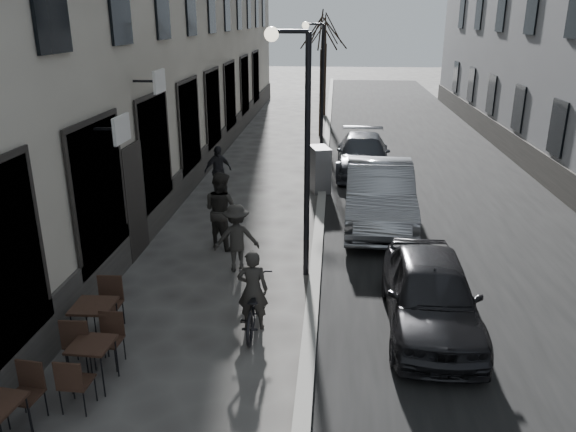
# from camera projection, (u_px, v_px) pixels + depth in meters

# --- Properties ---
(road) EXTENTS (7.30, 60.00, 0.00)m
(road) POSITION_uv_depth(u_px,v_px,m) (421.00, 164.00, 21.24)
(road) COLOR black
(road) RESTS_ON ground
(kerb) EXTENTS (0.25, 60.00, 0.12)m
(kerb) POSITION_uv_depth(u_px,v_px,m) (325.00, 161.00, 21.50)
(kerb) COLOR gray
(kerb) RESTS_ON ground
(streetlamp_near) EXTENTS (0.90, 0.28, 5.09)m
(streetlamp_near) POSITION_uv_depth(u_px,v_px,m) (299.00, 129.00, 11.10)
(streetlamp_near) COLOR black
(streetlamp_near) RESTS_ON ground
(streetlamp_far) EXTENTS (0.90, 0.28, 5.09)m
(streetlamp_far) POSITION_uv_depth(u_px,v_px,m) (318.00, 73.00, 22.37)
(streetlamp_far) COLOR black
(streetlamp_far) RESTS_ON ground
(tree_near) EXTENTS (2.40, 2.40, 5.70)m
(tree_near) POSITION_uv_depth(u_px,v_px,m) (323.00, 31.00, 24.68)
(tree_near) COLOR black
(tree_near) RESTS_ON ground
(tree_far) EXTENTS (2.40, 2.40, 5.70)m
(tree_far) POSITION_uv_depth(u_px,v_px,m) (325.00, 29.00, 30.31)
(tree_far) COLOR black
(tree_far) RESTS_ON ground
(bistro_set_b) EXTENTS (0.62, 1.47, 0.86)m
(bistro_set_b) POSITION_uv_depth(u_px,v_px,m) (93.00, 360.00, 8.34)
(bistro_set_b) COLOR black
(bistro_set_b) RESTS_ON ground
(bistro_set_c) EXTENTS (0.68, 1.62, 0.95)m
(bistro_set_c) POSITION_uv_depth(u_px,v_px,m) (95.00, 321.00, 9.30)
(bistro_set_c) COLOR black
(bistro_set_c) RESTS_ON ground
(utility_cabinet) EXTENTS (0.77, 1.06, 1.42)m
(utility_cabinet) POSITION_uv_depth(u_px,v_px,m) (320.00, 169.00, 17.75)
(utility_cabinet) COLOR #5E5E60
(utility_cabinet) RESTS_ON ground
(bicycle) EXTENTS (0.64, 1.75, 0.91)m
(bicycle) POSITION_uv_depth(u_px,v_px,m) (253.00, 304.00, 9.92)
(bicycle) COLOR black
(bicycle) RESTS_ON ground
(cyclist_rider) EXTENTS (0.55, 0.37, 1.49)m
(cyclist_rider) POSITION_uv_depth(u_px,v_px,m) (253.00, 290.00, 9.82)
(cyclist_rider) COLOR #272421
(cyclist_rider) RESTS_ON ground
(pedestrian_near) EXTENTS (1.14, 1.08, 1.86)m
(pedestrian_near) POSITION_uv_depth(u_px,v_px,m) (221.00, 210.00, 13.31)
(pedestrian_near) COLOR black
(pedestrian_near) RESTS_ON ground
(pedestrian_mid) EXTENTS (1.07, 0.75, 1.52)m
(pedestrian_mid) POSITION_uv_depth(u_px,v_px,m) (237.00, 238.00, 12.09)
(pedestrian_mid) COLOR #272522
(pedestrian_mid) RESTS_ON ground
(pedestrian_far) EXTENTS (0.94, 0.85, 1.54)m
(pedestrian_far) POSITION_uv_depth(u_px,v_px,m) (218.00, 170.00, 17.37)
(pedestrian_far) COLOR black
(pedestrian_far) RESTS_ON ground
(car_near) EXTENTS (1.65, 3.93, 1.33)m
(car_near) POSITION_uv_depth(u_px,v_px,m) (431.00, 293.00, 9.88)
(car_near) COLOR black
(car_near) RESTS_ON ground
(car_mid) EXTENTS (1.88, 5.01, 1.63)m
(car_mid) POSITION_uv_depth(u_px,v_px,m) (379.00, 194.00, 14.88)
(car_mid) COLOR gray
(car_mid) RESTS_ON ground
(car_far) EXTENTS (1.98, 4.58, 1.31)m
(car_far) POSITION_uv_depth(u_px,v_px,m) (363.00, 154.00, 19.87)
(car_far) COLOR #303339
(car_far) RESTS_ON ground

